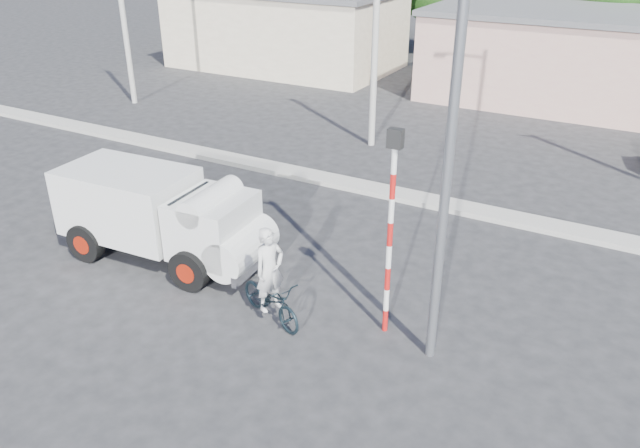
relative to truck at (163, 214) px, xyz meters
The scene contains 9 objects.
ground_plane 3.45m from the truck, 30.07° to the right, with size 120.00×120.00×0.00m, color #252527.
median 7.06m from the truck, 66.39° to the left, with size 40.00×0.80×0.16m, color #99968E.
truck is the anchor object (origin of this frame).
bicycle 3.91m from the truck, 14.22° to the right, with size 0.66×1.89×1.00m, color black.
cyclist 3.85m from the truck, 14.22° to the right, with size 0.68×0.45×1.86m, color silver.
traffic_pole 6.15m from the truck, ahead, with size 0.28×0.18×4.36m.
streetlight 7.88m from the truck, ahead, with size 2.34×0.22×9.00m.
building_row 20.77m from the truck, 79.20° to the left, with size 37.80×7.30×4.44m.
utility_poles 12.35m from the truck, 59.81° to the left, with size 35.40×0.24×8.00m.
Camera 1 is at (7.22, -8.46, 7.76)m, focal length 35.00 mm.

